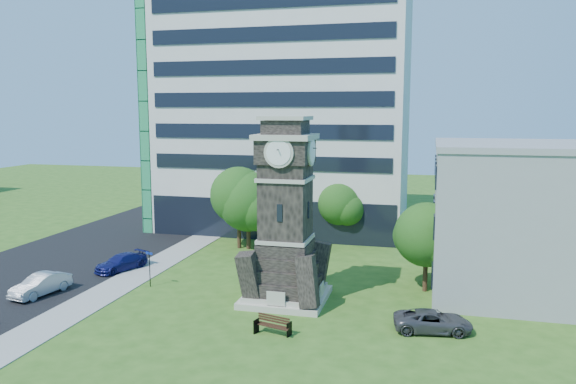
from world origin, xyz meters
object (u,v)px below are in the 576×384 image
(car_street_north, at_px, (121,262))
(car_east_lot, at_px, (433,321))
(street_sign, at_px, (150,264))
(park_bench, at_px, (273,325))
(car_street_mid, at_px, (41,285))
(clock_tower, at_px, (286,223))

(car_street_north, distance_m, car_east_lot, 24.91)
(street_sign, bearing_deg, park_bench, -12.64)
(car_east_lot, relative_size, street_sign, 1.70)
(car_street_mid, bearing_deg, car_east_lot, 10.87)
(street_sign, bearing_deg, car_street_mid, -134.49)
(clock_tower, bearing_deg, street_sign, 177.97)
(clock_tower, distance_m, car_street_north, 15.58)
(car_street_mid, bearing_deg, clock_tower, 21.63)
(car_east_lot, height_order, park_bench, car_east_lot)
(car_street_mid, xyz_separation_m, park_bench, (17.36, -2.63, -0.15))
(car_street_mid, distance_m, park_bench, 17.56)
(car_east_lot, height_order, street_sign, street_sign)
(car_street_mid, bearing_deg, park_bench, 2.23)
(car_east_lot, bearing_deg, park_bench, 98.58)
(park_bench, xyz_separation_m, street_sign, (-10.96, 6.15, 1.07))
(clock_tower, distance_m, park_bench, 7.51)
(car_east_lot, bearing_deg, clock_tower, 63.59)
(clock_tower, height_order, car_street_mid, clock_tower)
(car_street_north, bearing_deg, park_bench, -9.24)
(clock_tower, xyz_separation_m, car_street_north, (-14.44, 3.58, -4.64))
(car_street_mid, xyz_separation_m, car_street_north, (2.15, 6.74, -0.07))
(car_street_mid, bearing_deg, car_street_north, 83.13)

